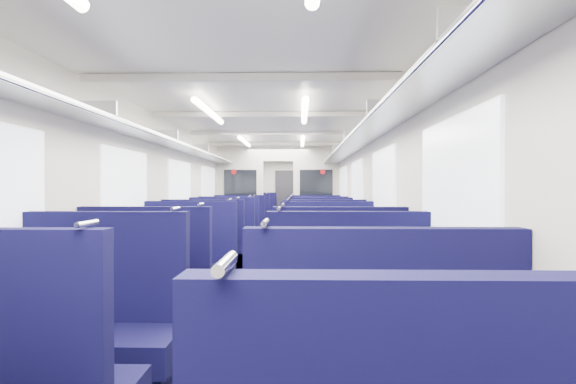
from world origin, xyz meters
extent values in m
cube|color=black|center=(0.00, 0.00, 0.00)|extent=(2.80, 18.00, 0.01)
cube|color=silver|center=(0.00, 0.00, 2.35)|extent=(2.80, 18.00, 0.01)
cube|color=beige|center=(-1.40, 0.00, 1.18)|extent=(0.02, 18.00, 2.35)
cube|color=black|center=(-1.39, 0.00, 0.35)|extent=(0.03, 17.90, 0.70)
cube|color=beige|center=(1.40, 0.00, 1.18)|extent=(0.02, 18.00, 2.35)
cube|color=black|center=(1.39, 0.00, 0.35)|extent=(0.03, 17.90, 0.70)
cube|color=beige|center=(0.00, 9.00, 1.18)|extent=(2.80, 0.02, 2.35)
cube|color=#B2B5BA|center=(-1.22, 0.00, 1.97)|extent=(0.34, 17.40, 0.04)
cylinder|color=silver|center=(-1.04, 0.00, 1.95)|extent=(0.02, 17.40, 0.02)
cube|color=#B2B5BA|center=(-1.22, -4.00, 2.05)|extent=(0.34, 0.03, 0.14)
cube|color=#B2B5BA|center=(-1.22, -2.00, 2.05)|extent=(0.34, 0.03, 0.14)
cube|color=#B2B5BA|center=(-1.22, 0.00, 2.05)|extent=(0.34, 0.03, 0.14)
cube|color=#B2B5BA|center=(-1.22, 2.00, 2.05)|extent=(0.34, 0.03, 0.14)
cube|color=#B2B5BA|center=(-1.22, 4.00, 2.05)|extent=(0.34, 0.03, 0.14)
cube|color=#B2B5BA|center=(-1.22, 6.00, 2.05)|extent=(0.34, 0.03, 0.14)
cube|color=#B2B5BA|center=(-1.22, 8.00, 2.05)|extent=(0.34, 0.03, 0.14)
cube|color=#B2B5BA|center=(1.22, 0.00, 1.97)|extent=(0.34, 17.40, 0.04)
cylinder|color=silver|center=(1.04, 0.00, 1.95)|extent=(0.02, 17.40, 0.02)
cube|color=#B2B5BA|center=(1.22, -6.00, 2.05)|extent=(0.34, 0.03, 0.14)
cube|color=#B2B5BA|center=(1.22, -4.00, 2.05)|extent=(0.34, 0.03, 0.14)
cube|color=#B2B5BA|center=(1.22, -2.00, 2.05)|extent=(0.34, 0.03, 0.14)
cube|color=#B2B5BA|center=(1.22, 0.00, 2.05)|extent=(0.34, 0.03, 0.14)
cube|color=#B2B5BA|center=(1.22, 2.00, 2.05)|extent=(0.34, 0.03, 0.14)
cube|color=#B2B5BA|center=(1.22, 4.00, 2.05)|extent=(0.34, 0.03, 0.14)
cube|color=#B2B5BA|center=(1.22, 6.00, 2.05)|extent=(0.34, 0.03, 0.14)
cube|color=#B2B5BA|center=(1.22, 8.00, 2.05)|extent=(0.34, 0.03, 0.14)
cube|color=white|center=(-1.38, -2.90, 1.42)|extent=(0.02, 1.30, 0.75)
cube|color=white|center=(-1.38, -0.60, 1.42)|extent=(0.02, 1.30, 0.75)
cube|color=white|center=(-1.38, 1.70, 1.42)|extent=(0.02, 1.30, 0.75)
cube|color=white|center=(-1.38, 4.50, 1.42)|extent=(0.02, 1.30, 0.75)
cube|color=white|center=(-1.38, 6.80, 1.42)|extent=(0.02, 1.30, 0.75)
cube|color=white|center=(1.38, -5.20, 1.42)|extent=(0.02, 1.30, 0.75)
cube|color=white|center=(1.38, -2.90, 1.42)|extent=(0.02, 1.30, 0.75)
cube|color=white|center=(1.38, -0.60, 1.42)|extent=(0.02, 1.30, 0.75)
cube|color=white|center=(1.38, 1.70, 1.42)|extent=(0.02, 1.30, 0.75)
cube|color=white|center=(1.38, 4.50, 1.42)|extent=(0.02, 1.30, 0.75)
cube|color=white|center=(1.38, 6.80, 1.42)|extent=(0.02, 1.30, 0.75)
cube|color=beige|center=(0.00, -4.00, 2.31)|extent=(2.70, 0.06, 0.06)
cube|color=beige|center=(0.00, -2.00, 2.31)|extent=(2.70, 0.06, 0.06)
cube|color=beige|center=(0.00, 0.00, 2.31)|extent=(2.70, 0.06, 0.06)
cube|color=beige|center=(0.00, 2.00, 2.31)|extent=(2.70, 0.06, 0.06)
cube|color=beige|center=(0.00, 4.00, 2.31)|extent=(2.70, 0.06, 0.06)
cube|color=beige|center=(0.00, 6.00, 2.31)|extent=(2.70, 0.06, 0.06)
cube|color=beige|center=(0.00, 8.00, 2.31)|extent=(2.70, 0.06, 0.06)
cylinder|color=white|center=(-0.55, -2.50, 2.26)|extent=(0.07, 1.60, 0.07)
cylinder|color=white|center=(-0.55, 1.00, 2.26)|extent=(0.07, 1.60, 0.07)
cylinder|color=white|center=(-0.55, 5.50, 2.26)|extent=(0.07, 1.60, 0.07)
cylinder|color=white|center=(0.55, -2.50, 2.26)|extent=(0.07, 1.60, 0.07)
cylinder|color=white|center=(0.55, 1.00, 2.26)|extent=(0.07, 1.60, 0.07)
cylinder|color=white|center=(0.55, 5.50, 2.26)|extent=(0.07, 1.60, 0.07)
cube|color=black|center=(0.00, 8.94, 1.00)|extent=(0.75, 0.06, 2.00)
cube|color=beige|center=(-0.88, 2.95, 1.18)|extent=(1.05, 0.08, 2.35)
cube|color=black|center=(-0.87, 2.90, 1.40)|extent=(0.76, 0.02, 0.80)
cylinder|color=#B20B10|center=(-1.02, 2.89, 1.75)|extent=(0.12, 0.01, 0.12)
cube|color=beige|center=(0.88, 2.95, 1.18)|extent=(1.05, 0.08, 2.35)
cube|color=black|center=(0.87, 2.90, 1.40)|extent=(0.76, 0.02, 0.80)
cylinder|color=#B20B10|center=(1.02, 2.89, 1.75)|extent=(0.12, 0.01, 0.12)
cube|color=beige|center=(0.00, 2.95, 2.17)|extent=(0.70, 0.08, 0.35)
cylinder|color=silver|center=(0.35, -7.06, 1.25)|extent=(0.02, 0.17, 0.02)
cylinder|color=silver|center=(-0.35, -6.10, 1.25)|extent=(0.02, 0.17, 0.02)
cube|color=#0C0B35|center=(0.83, -6.03, 0.62)|extent=(1.13, 0.11, 1.21)
cylinder|color=silver|center=(0.35, -6.03, 1.25)|extent=(0.02, 0.17, 0.02)
cube|color=#0C0B35|center=(-0.83, -5.02, 0.39)|extent=(1.13, 0.59, 0.19)
cube|color=#0C0B35|center=(-0.83, -4.77, 0.62)|extent=(1.13, 0.11, 1.21)
cylinder|color=silver|center=(-0.35, -4.77, 1.25)|extent=(0.02, 0.17, 0.02)
cube|color=#0C0B35|center=(0.83, -4.96, 0.39)|extent=(1.13, 0.59, 0.19)
cube|color=black|center=(0.83, -4.96, 0.15)|extent=(1.04, 0.47, 0.29)
cube|color=#0C0B35|center=(0.83, -4.72, 0.62)|extent=(1.13, 0.11, 1.21)
cylinder|color=silver|center=(0.35, -4.72, 1.25)|extent=(0.02, 0.17, 0.02)
cube|color=#0C0B35|center=(-0.83, -3.70, 0.39)|extent=(1.13, 0.59, 0.19)
cube|color=black|center=(-0.83, -3.70, 0.15)|extent=(1.04, 0.47, 0.29)
cube|color=#0C0B35|center=(-0.83, -3.94, 0.62)|extent=(1.13, 0.11, 1.21)
cylinder|color=silver|center=(-0.35, -3.94, 1.25)|extent=(0.02, 0.17, 0.02)
cube|color=#0C0B35|center=(0.83, -3.72, 0.39)|extent=(1.13, 0.59, 0.19)
cube|color=black|center=(0.83, -3.72, 0.15)|extent=(1.04, 0.47, 0.29)
cube|color=#0C0B35|center=(0.83, -3.96, 0.62)|extent=(1.13, 0.11, 1.21)
cylinder|color=silver|center=(0.35, -3.96, 1.25)|extent=(0.02, 0.17, 0.02)
cube|color=#0C0B35|center=(-0.83, -2.54, 0.39)|extent=(1.13, 0.59, 0.19)
cube|color=black|center=(-0.83, -2.54, 0.15)|extent=(1.04, 0.47, 0.29)
cube|color=#0C0B35|center=(-0.83, -2.30, 0.62)|extent=(1.13, 0.11, 1.21)
cylinder|color=silver|center=(-0.35, -2.30, 1.25)|extent=(0.02, 0.17, 0.02)
cube|color=#0C0B35|center=(0.83, -2.56, 0.39)|extent=(1.13, 0.59, 0.19)
cube|color=black|center=(0.83, -2.56, 0.15)|extent=(1.04, 0.47, 0.29)
cube|color=#0C0B35|center=(0.83, -2.31, 0.62)|extent=(1.13, 0.11, 1.21)
cylinder|color=silver|center=(0.35, -2.31, 1.25)|extent=(0.02, 0.17, 0.02)
cube|color=#0C0B35|center=(-0.83, -1.28, 0.39)|extent=(1.13, 0.59, 0.19)
cube|color=black|center=(-0.83, -1.28, 0.15)|extent=(1.04, 0.47, 0.29)
cube|color=#0C0B35|center=(-0.83, -1.52, 0.62)|extent=(1.13, 0.11, 1.21)
cylinder|color=silver|center=(-0.35, -1.52, 1.25)|extent=(0.02, 0.17, 0.02)
cube|color=#0C0B35|center=(0.83, -1.26, 0.39)|extent=(1.13, 0.59, 0.19)
cube|color=black|center=(0.83, -1.26, 0.15)|extent=(1.04, 0.47, 0.29)
cube|color=#0C0B35|center=(0.83, -1.50, 0.62)|extent=(1.13, 0.11, 1.21)
cylinder|color=silver|center=(0.35, -1.50, 1.25)|extent=(0.02, 0.17, 0.02)
cube|color=#0C0B35|center=(-0.83, -0.26, 0.39)|extent=(1.13, 0.59, 0.19)
cube|color=black|center=(-0.83, -0.26, 0.15)|extent=(1.04, 0.47, 0.29)
cube|color=#0C0B35|center=(-0.83, -0.02, 0.62)|extent=(1.13, 0.11, 1.21)
cylinder|color=silver|center=(-0.35, -0.02, 1.25)|extent=(0.02, 0.17, 0.02)
cube|color=#0C0B35|center=(0.83, -0.38, 0.39)|extent=(1.13, 0.59, 0.19)
cube|color=black|center=(0.83, -0.38, 0.15)|extent=(1.04, 0.47, 0.29)
cube|color=#0C0B35|center=(0.83, -0.14, 0.62)|extent=(1.13, 0.11, 1.21)
cylinder|color=silver|center=(0.35, -0.14, 1.25)|extent=(0.02, 0.17, 0.02)
cube|color=#0C0B35|center=(-0.83, 1.04, 0.39)|extent=(1.13, 0.59, 0.19)
cube|color=black|center=(-0.83, 1.04, 0.15)|extent=(1.04, 0.47, 0.29)
cube|color=#0C0B35|center=(-0.83, 0.80, 0.62)|extent=(1.13, 0.11, 1.21)
cylinder|color=silver|center=(-0.35, 0.80, 1.25)|extent=(0.02, 0.17, 0.02)
cube|color=#0C0B35|center=(0.83, 1.12, 0.39)|extent=(1.13, 0.59, 0.19)
cube|color=black|center=(0.83, 1.12, 0.15)|extent=(1.04, 0.47, 0.29)
cube|color=#0C0B35|center=(0.83, 0.88, 0.62)|extent=(1.13, 0.11, 1.21)
cylinder|color=silver|center=(0.35, 0.88, 1.25)|extent=(0.02, 0.17, 0.02)
cube|color=#0C0B35|center=(-0.83, 2.05, 0.39)|extent=(1.13, 0.59, 0.19)
cube|color=black|center=(-0.83, 2.05, 0.15)|extent=(1.04, 0.47, 0.29)
cube|color=#0C0B35|center=(-0.83, 2.29, 0.62)|extent=(1.13, 0.11, 1.21)
cylinder|color=silver|center=(-0.35, 2.29, 1.25)|extent=(0.02, 0.17, 0.02)
cube|color=#0C0B35|center=(0.83, 1.94, 0.39)|extent=(1.13, 0.59, 0.19)
cube|color=black|center=(0.83, 1.94, 0.15)|extent=(1.04, 0.47, 0.29)
cube|color=#0C0B35|center=(0.83, 2.18, 0.62)|extent=(1.13, 0.11, 1.21)
cylinder|color=silver|center=(0.35, 2.18, 1.25)|extent=(0.02, 0.17, 0.02)
cube|color=#0C0B35|center=(-0.83, 4.30, 0.39)|extent=(1.13, 0.59, 0.19)
cube|color=black|center=(-0.83, 4.30, 0.15)|extent=(1.04, 0.47, 0.29)
cube|color=#0C0B35|center=(-0.83, 4.06, 0.62)|extent=(1.13, 0.11, 1.21)
cylinder|color=silver|center=(-0.35, 4.06, 1.25)|extent=(0.02, 0.17, 0.02)
cube|color=#0C0B35|center=(0.83, 4.14, 0.39)|extent=(1.13, 0.59, 0.19)
cube|color=black|center=(0.83, 4.14, 0.15)|extent=(1.04, 0.47, 0.29)
cube|color=#0C0B35|center=(0.83, 3.90, 0.62)|extent=(1.13, 0.11, 1.21)
cylinder|color=silver|center=(0.35, 3.90, 1.25)|extent=(0.02, 0.17, 0.02)
cube|color=#0C0B35|center=(-0.83, 5.27, 0.39)|extent=(1.13, 0.59, 0.19)
cube|color=black|center=(-0.83, 5.27, 0.15)|extent=(1.04, 0.47, 0.29)
cube|color=#0C0B35|center=(-0.83, 5.51, 0.62)|extent=(1.13, 0.11, 1.21)
cylinder|color=silver|center=(-0.35, 5.51, 1.25)|extent=(0.02, 0.17, 0.02)
cube|color=#0C0B35|center=(0.83, 5.21, 0.39)|extent=(1.13, 0.59, 0.19)
cube|color=black|center=(0.83, 5.21, 0.15)|extent=(1.04, 0.47, 0.29)
cube|color=#0C0B35|center=(0.83, 5.45, 0.62)|extent=(1.13, 0.11, 1.21)
cylinder|color=silver|center=(0.35, 5.45, 1.25)|extent=(0.02, 0.17, 0.02)
cube|color=#0C0B35|center=(-0.83, 6.55, 0.39)|extent=(1.13, 0.59, 0.19)
cube|color=black|center=(-0.83, 6.55, 0.15)|extent=(1.04, 0.47, 0.29)
cube|color=#0C0B35|center=(-0.83, 6.31, 0.62)|extent=(1.13, 0.11, 1.21)
cylinder|color=silver|center=(-0.35, 6.31, 1.25)|extent=(0.02, 0.17, 0.02)
cube|color=#0C0B35|center=(0.83, 6.45, 0.39)|extent=(1.13, 0.59, 0.19)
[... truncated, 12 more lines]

